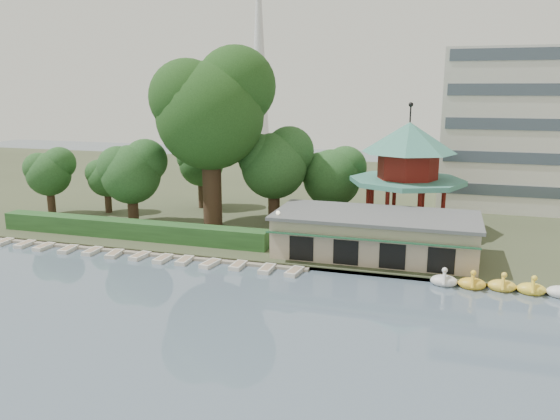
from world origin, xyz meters
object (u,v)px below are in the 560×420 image
at_px(big_tree, 212,106).
at_px(boathouse, 375,234).
at_px(pavilion, 408,166).
at_px(dock, 139,252).

bearing_deg(big_tree, boathouse, -18.26).
bearing_deg(pavilion, dock, -148.34).
height_order(pavilion, big_tree, big_tree).
xyz_separation_m(boathouse, pavilion, (2.00, 10.03, 5.11)).
distance_m(boathouse, big_tree, 22.81).
bearing_deg(boathouse, big_tree, 161.74).
xyz_separation_m(pavilion, big_tree, (-20.84, -3.81, 6.15)).
relative_size(pavilion, big_tree, 0.68).
bearing_deg(dock, big_tree, 73.96).
bearing_deg(pavilion, boathouse, -101.28).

